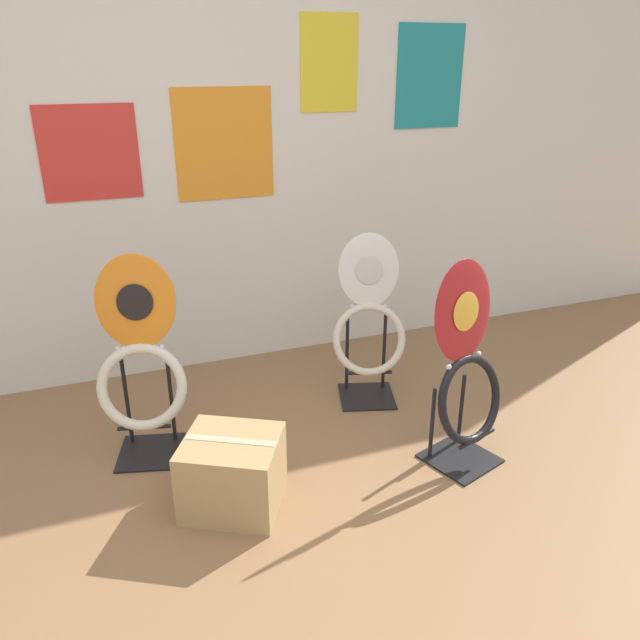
{
  "coord_description": "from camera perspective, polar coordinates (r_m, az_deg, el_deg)",
  "views": [
    {
      "loc": [
        -0.42,
        -1.11,
        1.66
      ],
      "look_at": [
        0.49,
        1.32,
        0.55
      ],
      "focal_mm": 35.0,
      "sensor_mm": 36.0,
      "label": 1
    }
  ],
  "objects": [
    {
      "name": "storage_box",
      "position": [
        2.54,
        -7.99,
        -13.66
      ],
      "size": [
        0.48,
        0.46,
        0.3
      ],
      "color": "tan",
      "rests_on": "ground_plane"
    },
    {
      "name": "toilet_seat_display_white_plain",
      "position": [
        3.14,
        4.48,
        -0.63
      ],
      "size": [
        0.4,
        0.35,
        0.86
      ],
      "color": "black",
      "rests_on": "ground_plane"
    },
    {
      "name": "wall_back",
      "position": [
        3.36,
        -13.72,
        16.36
      ],
      "size": [
        8.0,
        0.07,
        2.6
      ],
      "color": "silver",
      "rests_on": "ground_plane"
    },
    {
      "name": "toilet_seat_display_orange_sun",
      "position": [
        2.77,
        -16.04,
        -4.26
      ],
      "size": [
        0.41,
        0.34,
        0.92
      ],
      "color": "black",
      "rests_on": "ground_plane"
    },
    {
      "name": "toilet_seat_display_crimson_swirl",
      "position": [
        2.7,
        13.25,
        -4.92
      ],
      "size": [
        0.41,
        0.35,
        0.91
      ],
      "color": "black",
      "rests_on": "ground_plane"
    }
  ]
}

